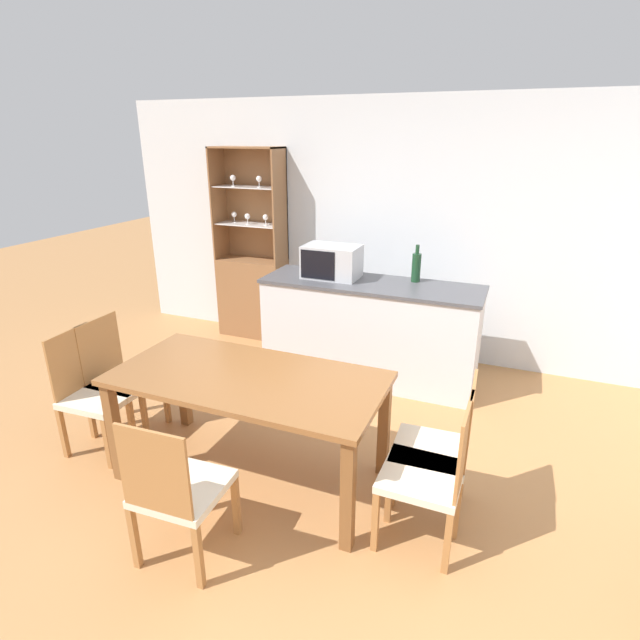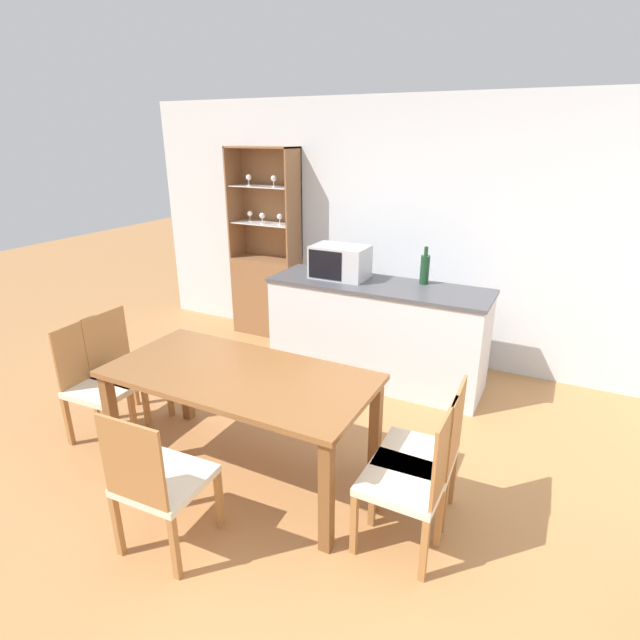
% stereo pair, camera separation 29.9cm
% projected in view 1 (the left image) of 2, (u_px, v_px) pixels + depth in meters
% --- Properties ---
extents(ground_plane, '(18.00, 18.00, 0.00)m').
position_uv_depth(ground_plane, '(332.00, 516.00, 3.06)').
color(ground_plane, '#B27A47').
extents(wall_back, '(6.80, 0.06, 2.55)m').
position_uv_depth(wall_back, '(429.00, 234.00, 4.89)').
color(wall_back, silver).
rests_on(wall_back, ground_plane).
extents(kitchen_counter, '(2.00, 0.63, 0.94)m').
position_uv_depth(kitchen_counter, '(369.00, 331.00, 4.67)').
color(kitchen_counter, silver).
rests_on(kitchen_counter, ground_plane).
extents(display_cabinet, '(0.76, 0.33, 2.08)m').
position_uv_depth(display_cabinet, '(253.00, 283.00, 5.64)').
color(display_cabinet, brown).
rests_on(display_cabinet, ground_plane).
extents(dining_table, '(1.75, 0.85, 0.75)m').
position_uv_depth(dining_table, '(248.00, 389.00, 3.21)').
color(dining_table, brown).
rests_on(dining_table, ground_plane).
extents(dining_chair_side_left_far, '(0.44, 0.44, 0.90)m').
position_uv_depth(dining_chair_side_left_far, '(120.00, 378.00, 3.82)').
color(dining_chair_side_left_far, beige).
rests_on(dining_chair_side_left_far, ground_plane).
extents(dining_chair_side_left_near, '(0.46, 0.46, 0.90)m').
position_uv_depth(dining_chair_side_left_near, '(94.00, 393.00, 3.60)').
color(dining_chair_side_left_near, beige).
rests_on(dining_chair_side_left_near, ground_plane).
extents(dining_chair_side_right_far, '(0.45, 0.45, 0.90)m').
position_uv_depth(dining_chair_side_right_far, '(439.00, 448.00, 2.96)').
color(dining_chair_side_right_far, beige).
rests_on(dining_chair_side_right_far, ground_plane).
extents(dining_chair_head_near, '(0.45, 0.45, 0.90)m').
position_uv_depth(dining_chair_head_near, '(177.00, 490.00, 2.62)').
color(dining_chair_head_near, beige).
rests_on(dining_chair_head_near, ground_plane).
extents(dining_chair_side_right_near, '(0.44, 0.44, 0.90)m').
position_uv_depth(dining_chair_side_right_near, '(431.00, 474.00, 2.74)').
color(dining_chair_side_right_near, beige).
rests_on(dining_chair_side_right_near, ground_plane).
extents(microwave, '(0.51, 0.34, 0.30)m').
position_uv_depth(microwave, '(332.00, 262.00, 4.62)').
color(microwave, '#B7BABF').
rests_on(microwave, kitchen_counter).
extents(wine_bottle, '(0.08, 0.08, 0.34)m').
position_uv_depth(wine_bottle, '(416.00, 267.00, 4.49)').
color(wine_bottle, '#193D23').
rests_on(wine_bottle, kitchen_counter).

